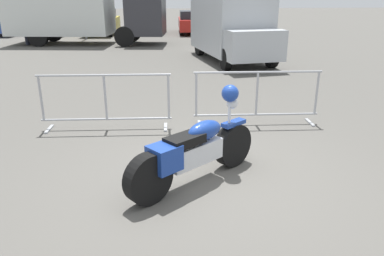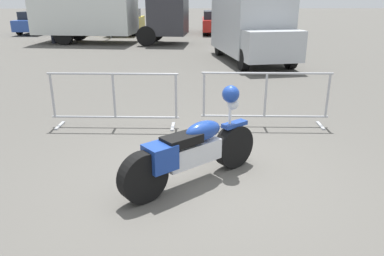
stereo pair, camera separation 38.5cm
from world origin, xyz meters
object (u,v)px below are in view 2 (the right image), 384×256
object	(u,v)px
motorcycle	(193,150)
parked_car_blue	(38,22)
box_truck	(102,10)
delivery_van	(251,27)
parked_car_yellow	(126,21)
parked_car_white	(83,21)
crowd_barrier_far	(265,99)
parked_car_red	(216,22)
pedestrian	(52,25)
parked_car_green	(259,21)
crowd_barrier_near	(114,99)
parked_car_black	(171,22)

from	to	relation	value
motorcycle	parked_car_blue	bearing A→B (deg)	76.97
box_truck	delivery_van	xyz separation A→B (m)	(6.68, -5.46, -0.39)
delivery_van	motorcycle	bearing A→B (deg)	-22.87
parked_car_yellow	parked_car_white	bearing A→B (deg)	80.59
motorcycle	parked_car_white	xyz separation A→B (m)	(-6.67, 20.51, 0.28)
parked_car_white	parked_car_yellow	distance (m)	2.92
crowd_barrier_far	parked_car_red	size ratio (longest dim) A/B	0.59
motorcycle	parked_car_yellow	size ratio (longest dim) A/B	0.42
box_truck	crowd_barrier_far	bearing A→B (deg)	-58.94
box_truck	pedestrian	world-z (taller)	box_truck
crowd_barrier_far	box_truck	bearing A→B (deg)	113.81
motorcycle	parked_car_white	distance (m)	21.57
motorcycle	parked_car_green	bearing A→B (deg)	39.02
parked_car_white	crowd_barrier_near	bearing A→B (deg)	-161.51
delivery_van	parked_car_yellow	xyz separation A→B (m)	(-6.22, 10.09, -0.48)
parked_car_blue	parked_car_black	bearing A→B (deg)	-86.08
delivery_van	parked_car_green	xyz separation A→B (m)	(2.35, 10.83, -0.50)
parked_car_blue	parked_car_white	xyz separation A→B (m)	(2.86, 0.06, 0.07)
parked_car_blue	crowd_barrier_far	bearing A→B (deg)	-146.34
crowd_barrier_near	parked_car_white	bearing A→B (deg)	105.99
delivery_van	parked_car_yellow	distance (m)	11.87
crowd_barrier_near	pedestrian	bearing A→B (deg)	112.72
crowd_barrier_far	parked_car_yellow	world-z (taller)	parked_car_yellow
crowd_barrier_near	box_truck	bearing A→B (deg)	102.28
box_truck	pedestrian	distance (m)	2.68
parked_car_black	delivery_van	bearing A→B (deg)	-160.25
crowd_barrier_far	parked_car_white	distance (m)	19.95
crowd_barrier_far	parked_car_black	bearing A→B (deg)	97.48
parked_car_blue	parked_car_white	bearing A→B (deg)	-86.25
crowd_barrier_far	parked_car_green	world-z (taller)	parked_car_green
parked_car_black	parked_car_red	xyz separation A→B (m)	(2.86, -0.66, 0.02)
crowd_barrier_near	parked_car_yellow	xyz separation A→B (m)	(-2.37, 17.62, 0.20)
delivery_van	pedestrian	bearing A→B (deg)	-129.30
parked_car_blue	parked_car_red	size ratio (longest dim) A/B	0.98
motorcycle	parked_car_yellow	distance (m)	20.27
pedestrian	box_truck	bearing A→B (deg)	-168.12
motorcycle	parked_car_red	world-z (taller)	parked_car_red
crowd_barrier_near	delivery_van	xyz separation A→B (m)	(3.86, 7.53, 0.68)
parked_car_yellow	parked_car_black	bearing A→B (deg)	-72.75
delivery_van	pedestrian	size ratio (longest dim) A/B	3.10
crowd_barrier_far	parked_car_black	size ratio (longest dim) A/B	0.61
crowd_barrier_far	parked_car_green	bearing A→B (deg)	79.81
box_truck	pedestrian	xyz separation A→B (m)	(-2.59, -0.06, -0.72)
crowd_barrier_near	pedestrian	xyz separation A→B (m)	(-5.41, 12.92, 0.36)
box_truck	parked_car_red	distance (m)	7.83
parked_car_red	parked_car_green	world-z (taller)	parked_car_green
parked_car_yellow	pedestrian	bearing A→B (deg)	149.53
parked_car_black	parked_car_yellow	bearing A→B (deg)	107.25
motorcycle	box_truck	size ratio (longest dim) A/B	0.24
crowd_barrier_near	parked_car_red	size ratio (longest dim) A/B	0.59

